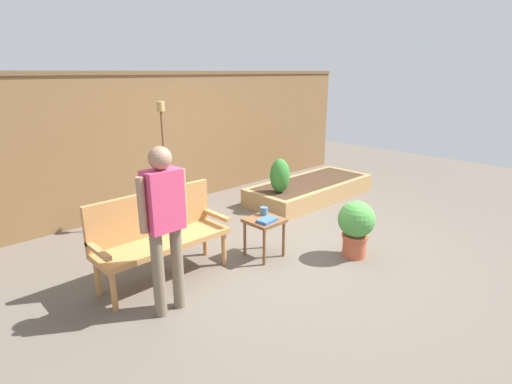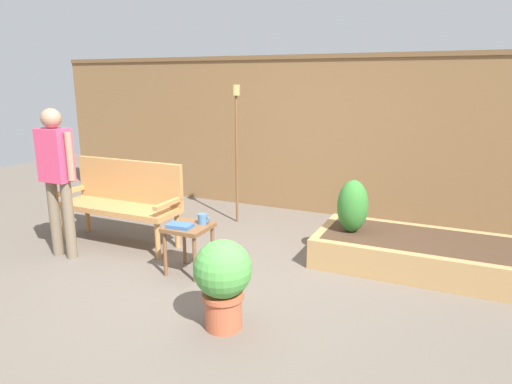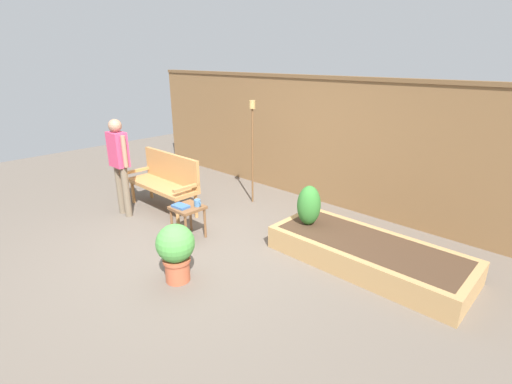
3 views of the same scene
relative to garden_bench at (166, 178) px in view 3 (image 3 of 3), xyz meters
The scene contains 11 objects.
ground_plane 1.66m from the garden_bench, 18.63° to the right, with size 14.00×14.00×0.00m, color #60564C.
fence_back 2.63m from the garden_bench, 54.62° to the left, with size 8.40×0.14×2.16m.
garden_bench is the anchor object (origin of this frame).
side_table 1.24m from the garden_bench, 20.80° to the right, with size 0.40×0.40×0.48m.
cup_on_table 1.30m from the garden_bench, 14.92° to the right, with size 0.13×0.09×0.10m.
book_on_table 1.23m from the garden_bench, 25.06° to the right, with size 0.23×0.15×0.03m, color #38609E.
potted_boxwood 2.28m from the garden_bench, 31.63° to the right, with size 0.44×0.44×0.70m.
raised_planter_bed 3.44m from the garden_bench, 10.49° to the left, with size 2.40×1.00×0.30m.
shrub_near_bench 2.56m from the garden_bench, 12.65° to the left, with size 0.32×0.32×0.55m.
tiki_torch 1.61m from the garden_bench, 55.14° to the left, with size 0.10×0.10×1.77m.
person_by_bench 0.80m from the garden_bench, 114.10° to the right, with size 0.47×0.20×1.56m.
Camera 3 is at (3.67, -2.79, 2.43)m, focal length 26.23 mm.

